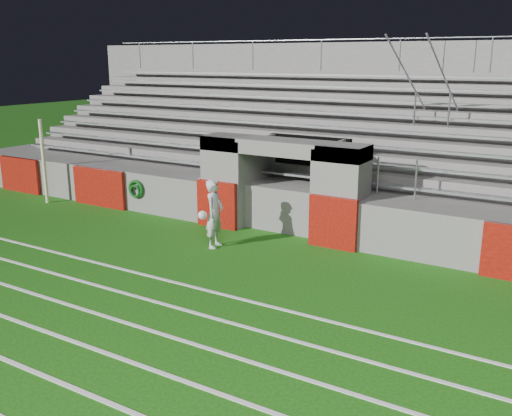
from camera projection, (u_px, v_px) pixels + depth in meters
The scene contains 6 objects.
ground at pixel (208, 270), 13.14m from camera, with size 90.00×90.00×0.00m, color #17530D.
field_post at pixel (44, 162), 18.91m from camera, with size 0.11×0.11×2.80m, color beige.
field_markings at pixel (23, 367), 9.00m from camera, with size 28.00×8.09×0.01m.
stadium_structure at pixel (345, 156), 19.36m from camera, with size 26.00×8.48×5.42m.
goalkeeper_with_ball at pixel (214, 214), 14.54m from camera, with size 0.56×0.75×1.77m.
hose_coil at pixel (136, 190), 17.83m from camera, with size 0.60×0.15×0.60m.
Camera 1 is at (7.33, -9.99, 4.74)m, focal length 40.00 mm.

